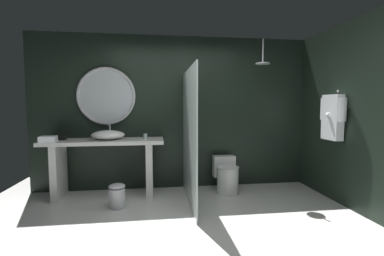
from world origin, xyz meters
TOP-DOWN VIEW (x-y plane):
  - ground_plane at (0.00, 0.00)m, footprint 5.76×5.76m
  - back_wall_panel at (0.00, 1.90)m, footprint 4.80×0.10m
  - side_wall_right at (2.35, 0.76)m, footprint 0.10×2.47m
  - vanity_counter at (-1.15, 1.54)m, footprint 1.83×0.58m
  - vessel_sink at (-1.09, 1.53)m, footprint 0.51×0.42m
  - tumbler_cup at (-0.52, 1.54)m, footprint 0.06×0.06m
  - tissue_box at (-1.81, 1.59)m, footprint 0.15×0.12m
  - round_wall_mirror at (-1.15, 1.81)m, footprint 0.95×0.05m
  - shower_glass_panel at (0.13, 1.08)m, footprint 0.02×1.54m
  - rain_shower_head at (1.38, 1.46)m, footprint 0.23×0.23m
  - hanging_bathrobe at (2.21, 0.84)m, footprint 0.20×0.51m
  - toilet at (0.80, 1.48)m, footprint 0.37×0.56m
  - waste_bin at (-0.90, 1.00)m, footprint 0.23×0.23m
  - folded_hand_towel at (-1.90, 1.35)m, footprint 0.23×0.20m

SIDE VIEW (x-z plane):
  - ground_plane at x=0.00m, z-range 0.00..0.00m
  - waste_bin at x=-0.90m, z-range 0.00..0.34m
  - toilet at x=0.80m, z-range -0.01..0.56m
  - vanity_counter at x=-1.15m, z-range 0.16..1.06m
  - tissue_box at x=-1.81m, z-range 0.90..0.98m
  - tumbler_cup at x=-0.52m, z-range 0.90..0.98m
  - folded_hand_towel at x=-1.90m, z-range 0.90..0.99m
  - vessel_sink at x=-1.09m, z-range 0.85..1.09m
  - shower_glass_panel at x=0.13m, z-range 0.00..1.96m
  - hanging_bathrobe at x=2.21m, z-range 0.92..1.65m
  - back_wall_panel at x=0.00m, z-range 0.00..2.60m
  - side_wall_right at x=2.35m, z-range 0.00..2.60m
  - round_wall_mirror at x=-1.15m, z-range 1.11..2.06m
  - rain_shower_head at x=1.38m, z-range 1.94..2.34m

